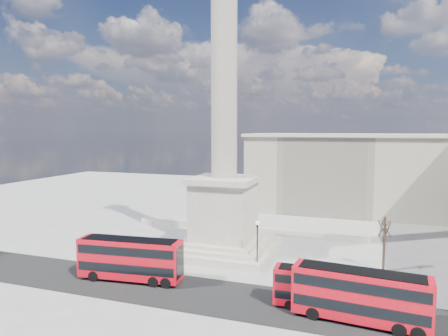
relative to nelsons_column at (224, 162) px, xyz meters
name	(u,v)px	position (x,y,z in m)	size (l,w,h in m)	color
ground	(212,262)	(0.00, -5.00, -12.92)	(180.00, 180.00, 0.00)	#A19E98
asphalt_road	(222,297)	(5.00, -15.00, -12.91)	(120.00, 9.00, 0.01)	black
nelsons_column	(224,162)	(0.00, 0.00, 0.00)	(14.00, 14.00, 49.85)	#C1B3A1
balustrade_wall	(245,230)	(0.00, 11.00, -12.37)	(40.00, 0.60, 1.10)	#C0B39F
building_northeast	(370,174)	(20.00, 35.00, -4.59)	(51.00, 17.00, 16.60)	beige
red_bus_a	(131,259)	(-6.60, -14.02, -10.32)	(12.41, 4.01, 4.94)	red
red_bus_b	(326,289)	(15.46, -14.46, -10.82)	(9.89, 2.54, 3.99)	red
red_bus_c	(361,296)	(18.67, -16.01, -10.37)	(12.19, 3.84, 4.86)	red
victorian_lamp	(257,241)	(6.34, -5.64, -9.27)	(0.53, 0.53, 6.20)	black
bare_tree_mid	(385,226)	(21.29, -0.98, -7.26)	(1.89, 1.89, 7.17)	#332319
pedestrian_walking	(336,275)	(15.97, -6.67, -12.13)	(0.57, 0.38, 1.57)	#262621
pedestrian_standing	(358,285)	(18.38, -8.80, -12.11)	(0.79, 0.61, 1.62)	#262621
pedestrian_crossing	(362,278)	(18.76, -6.85, -12.05)	(1.02, 0.43, 1.74)	#262621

